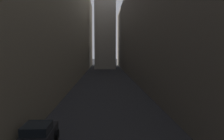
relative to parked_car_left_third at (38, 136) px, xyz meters
The scene contains 4 objects.
ground_plane 30.48m from the parked_car_left_third, 81.70° to the left, with size 264.00×264.00×0.00m, color #232326.
building_block_left 35.21m from the parked_car_left_third, 104.02° to the left, with size 13.86×108.00×25.39m, color gray.
building_block_right 37.94m from the parked_car_left_third, 61.39° to the left, with size 15.27×108.00×21.40m, color #60594F.
parked_car_left_third is the anchor object (origin of this frame).
Camera 1 is at (-0.40, 4.63, 5.84)m, focal length 35.88 mm.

